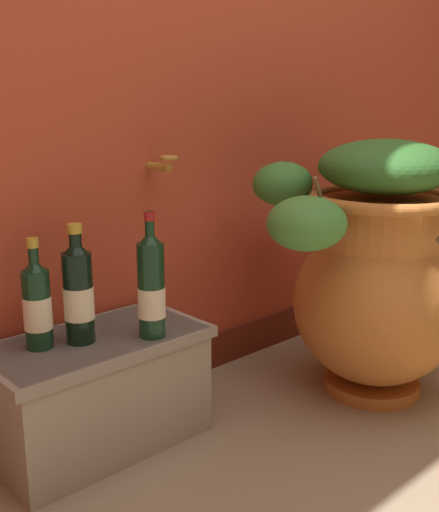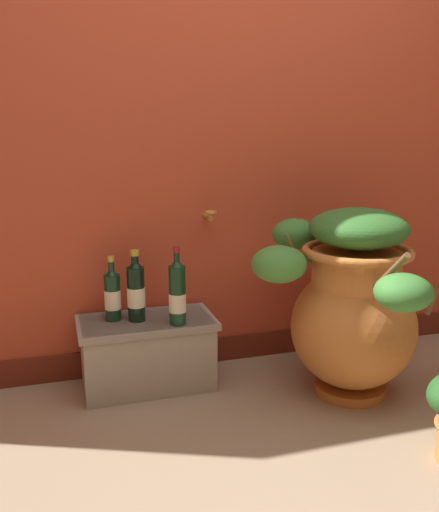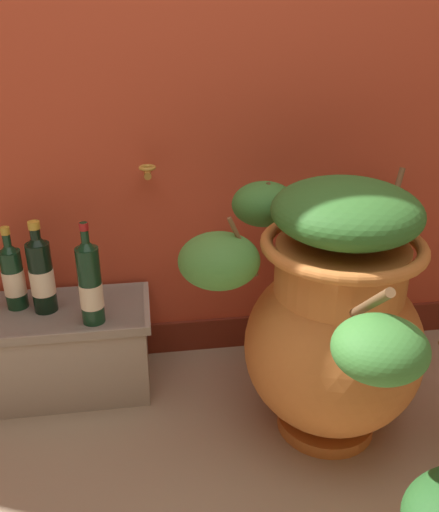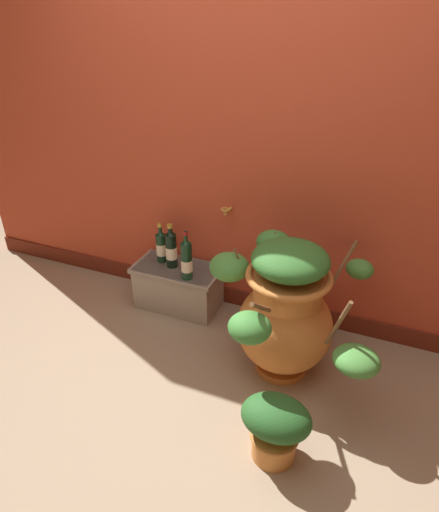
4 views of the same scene
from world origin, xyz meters
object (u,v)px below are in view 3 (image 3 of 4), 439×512
(wine_bottle_middle, at_px, (13,275))
(wine_bottle_right, at_px, (41,272))
(terracotta_urn, at_px, (335,315))
(wine_bottle_left, at_px, (90,282))

(wine_bottle_middle, xyz_separation_m, wine_bottle_right, (0.10, -0.04, 0.02))
(terracotta_urn, xyz_separation_m, wine_bottle_right, (-0.89, 0.33, 0.04))
(wine_bottle_left, bearing_deg, terracotta_urn, -18.07)
(terracotta_urn, relative_size, wine_bottle_middle, 3.41)
(wine_bottle_middle, relative_size, wine_bottle_right, 0.91)
(terracotta_urn, bearing_deg, wine_bottle_left, 161.93)
(wine_bottle_left, relative_size, wine_bottle_right, 1.08)
(terracotta_urn, distance_m, wine_bottle_right, 0.95)
(wine_bottle_middle, height_order, wine_bottle_right, wine_bottle_right)
(wine_bottle_right, bearing_deg, wine_bottle_left, -30.72)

